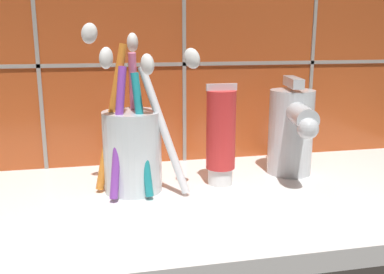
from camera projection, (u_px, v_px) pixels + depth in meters
sink_counter at (192, 205)px, 48.31cm from camera, size 76.50×29.49×2.00cm
tile_wall_backsplash at (169, 27)px, 58.02cm from camera, size 86.50×1.72×41.59cm
toothbrush_cup at (133, 144)px, 48.61cm from camera, size 12.50×8.60×19.08cm
toothpaste_tube at (221, 136)px, 50.79cm from camera, size 3.66×3.48×12.21cm
sink_faucet at (292, 129)px, 54.39cm from camera, size 5.78×12.13×12.51cm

